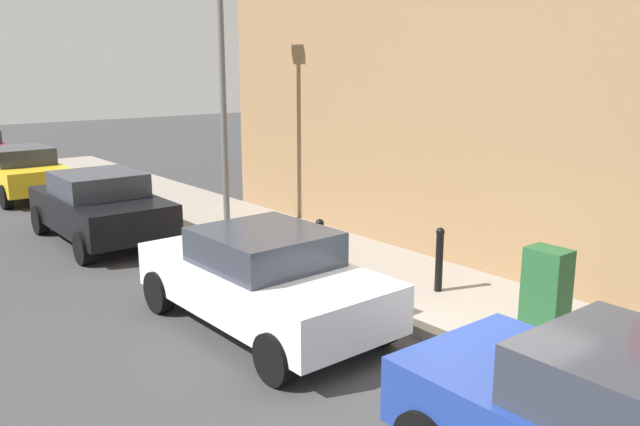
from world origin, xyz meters
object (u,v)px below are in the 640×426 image
(car_yellow, at_px, (21,171))
(car_white, at_px, (262,278))
(bollard_near_cabinet, at_px, (439,257))
(car_black, at_px, (100,206))
(utility_cabinet, at_px, (546,293))
(lamppost, at_px, (222,82))
(bollard_far_kerb, at_px, (320,247))

(car_yellow, bearing_deg, car_white, 179.75)
(car_yellow, relative_size, bollard_near_cabinet, 3.96)
(car_black, distance_m, utility_cabinet, 9.22)
(car_yellow, height_order, lamppost, lamppost)
(car_yellow, bearing_deg, utility_cabinet, -170.09)
(bollard_far_kerb, xyz_separation_m, lamppost, (0.82, 4.37, 2.60))
(car_black, relative_size, bollard_near_cabinet, 3.83)
(car_white, xyz_separation_m, car_black, (-0.05, 6.03, 0.02))
(car_black, relative_size, car_yellow, 0.97)
(bollard_near_cabinet, bearing_deg, car_white, 163.52)
(bollard_near_cabinet, xyz_separation_m, lamppost, (-0.29, 6.00, 2.60))
(bollard_near_cabinet, height_order, lamppost, lamppost)
(lamppost, bearing_deg, car_white, -115.83)
(car_yellow, xyz_separation_m, bollard_near_cabinet, (2.83, -13.01, -0.03))
(bollard_far_kerb, relative_size, lamppost, 0.18)
(utility_cabinet, height_order, bollard_near_cabinet, utility_cabinet)
(utility_cabinet, height_order, lamppost, lamppost)
(car_white, xyz_separation_m, car_yellow, (-0.04, 12.18, -0.01))
(car_white, relative_size, car_black, 1.03)
(lamppost, bearing_deg, car_black, 161.53)
(car_yellow, bearing_deg, lamppost, -160.47)
(car_white, distance_m, bollard_far_kerb, 1.87)
(utility_cabinet, xyz_separation_m, lamppost, (-0.19, 7.95, 2.62))
(car_white, height_order, lamppost, lamppost)
(car_white, bearing_deg, lamppost, -26.87)
(car_yellow, distance_m, lamppost, 7.89)
(car_black, bearing_deg, car_white, -178.80)
(car_black, distance_m, car_yellow, 6.15)
(car_black, height_order, bollard_near_cabinet, car_black)
(car_white, xyz_separation_m, lamppost, (2.51, 5.18, 2.56))
(car_black, bearing_deg, bollard_far_kerb, -160.84)
(car_black, bearing_deg, lamppost, -107.75)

